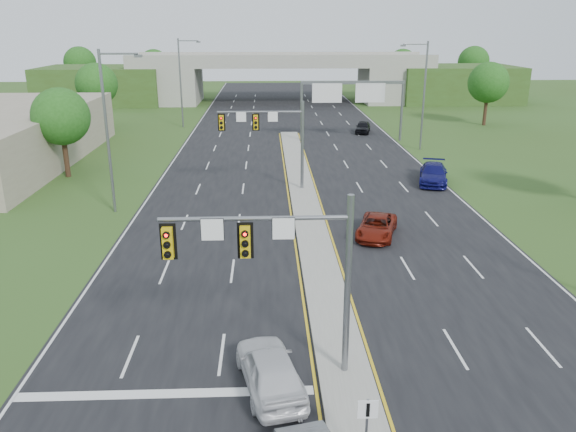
# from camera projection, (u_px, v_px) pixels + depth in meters

# --- Properties ---
(ground) EXTENTS (240.00, 240.00, 0.00)m
(ground) POSITION_uv_depth(u_px,v_px,m) (344.00, 373.00, 21.04)
(ground) COLOR #314B1A
(ground) RESTS_ON ground
(road) EXTENTS (24.00, 160.00, 0.02)m
(road) POSITION_uv_depth(u_px,v_px,m) (295.00, 161.00, 54.17)
(road) COLOR black
(road) RESTS_ON ground
(median) EXTENTS (2.00, 54.00, 0.16)m
(median) POSITION_uv_depth(u_px,v_px,m) (304.00, 196.00, 42.78)
(median) COLOR gray
(median) RESTS_ON road
(lane_markings) EXTENTS (23.72, 160.00, 0.01)m
(lane_markings) POSITION_uv_depth(u_px,v_px,m) (292.00, 177.00, 48.38)
(lane_markings) COLOR gold
(lane_markings) RESTS_ON road
(signal_mast_near) EXTENTS (6.62, 0.60, 7.00)m
(signal_mast_near) POSITION_uv_depth(u_px,v_px,m) (284.00, 259.00, 19.37)
(signal_mast_near) COLOR slate
(signal_mast_near) RESTS_ON ground
(signal_mast_far) EXTENTS (6.62, 0.60, 7.00)m
(signal_mast_far) POSITION_uv_depth(u_px,v_px,m) (273.00, 131.00, 43.04)
(signal_mast_far) COLOR slate
(signal_mast_far) RESTS_ON ground
(keep_right_sign) EXTENTS (0.60, 0.13, 2.20)m
(keep_right_sign) POSITION_uv_depth(u_px,v_px,m) (367.00, 420.00, 16.27)
(keep_right_sign) COLOR slate
(keep_right_sign) RESTS_ON ground
(sign_gantry) EXTENTS (11.58, 0.44, 6.67)m
(sign_gantry) POSITION_uv_depth(u_px,v_px,m) (351.00, 94.00, 62.14)
(sign_gantry) COLOR slate
(sign_gantry) RESTS_ON ground
(overpass) EXTENTS (80.00, 14.00, 8.10)m
(overpass) POSITION_uv_depth(u_px,v_px,m) (282.00, 81.00, 95.63)
(overpass) COLOR gray
(overpass) RESTS_ON ground
(lightpole_l_mid) EXTENTS (2.85, 0.25, 11.00)m
(lightpole_l_mid) POSITION_uv_depth(u_px,v_px,m) (109.00, 125.00, 37.51)
(lightpole_l_mid) COLOR slate
(lightpole_l_mid) RESTS_ON ground
(lightpole_l_far) EXTENTS (2.85, 0.25, 11.00)m
(lightpole_l_far) POSITION_uv_depth(u_px,v_px,m) (182.00, 79.00, 70.64)
(lightpole_l_far) COLOR slate
(lightpole_l_far) RESTS_ON ground
(lightpole_r_far) EXTENTS (2.85, 0.25, 11.00)m
(lightpole_r_far) POSITION_uv_depth(u_px,v_px,m) (422.00, 91.00, 57.46)
(lightpole_r_far) COLOR slate
(lightpole_r_far) RESTS_ON ground
(tree_l_near) EXTENTS (4.80, 4.80, 7.60)m
(tree_l_near) POSITION_uv_depth(u_px,v_px,m) (61.00, 117.00, 47.02)
(tree_l_near) COLOR #382316
(tree_l_near) RESTS_ON ground
(tree_l_mid) EXTENTS (5.20, 5.20, 8.12)m
(tree_l_mid) POSITION_uv_depth(u_px,v_px,m) (97.00, 84.00, 70.42)
(tree_l_mid) COLOR #382316
(tree_l_mid) RESTS_ON ground
(tree_r_mid) EXTENTS (5.20, 5.20, 8.12)m
(tree_r_mid) POSITION_uv_depth(u_px,v_px,m) (488.00, 83.00, 72.33)
(tree_r_mid) COLOR #382316
(tree_r_mid) RESTS_ON ground
(tree_back_a) EXTENTS (6.00, 6.00, 8.85)m
(tree_back_a) POSITION_uv_depth(u_px,v_px,m) (80.00, 63.00, 106.70)
(tree_back_a) COLOR #382316
(tree_back_a) RESTS_ON ground
(tree_back_b) EXTENTS (5.60, 5.60, 8.32)m
(tree_back_b) POSITION_uv_depth(u_px,v_px,m) (154.00, 64.00, 107.34)
(tree_back_b) COLOR #382316
(tree_back_b) RESTS_ON ground
(tree_back_c) EXTENTS (5.60, 5.60, 8.32)m
(tree_back_c) POSITION_uv_depth(u_px,v_px,m) (402.00, 64.00, 109.17)
(tree_back_c) COLOR #382316
(tree_back_c) RESTS_ON ground
(tree_back_d) EXTENTS (6.00, 6.00, 8.85)m
(tree_back_d) POSITION_uv_depth(u_px,v_px,m) (474.00, 62.00, 109.60)
(tree_back_d) COLOR #382316
(tree_back_d) RESTS_ON ground
(car_white) EXTENTS (2.85, 4.99, 1.60)m
(car_white) POSITION_uv_depth(u_px,v_px,m) (270.00, 369.00, 19.91)
(car_white) COLOR silver
(car_white) RESTS_ON road
(car_far_a) EXTENTS (3.48, 5.04, 1.28)m
(car_far_a) POSITION_uv_depth(u_px,v_px,m) (377.00, 226.00, 34.56)
(car_far_a) COLOR #67150A
(car_far_a) RESTS_ON road
(car_far_b) EXTENTS (3.60, 5.81, 1.57)m
(car_far_b) POSITION_uv_depth(u_px,v_px,m) (433.00, 174.00, 46.38)
(car_far_b) COLOR #0D0E53
(car_far_b) RESTS_ON road
(car_far_c) EXTENTS (2.59, 4.38, 1.40)m
(car_far_c) POSITION_uv_depth(u_px,v_px,m) (363.00, 127.00, 68.48)
(car_far_c) COLOR black
(car_far_c) RESTS_ON road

